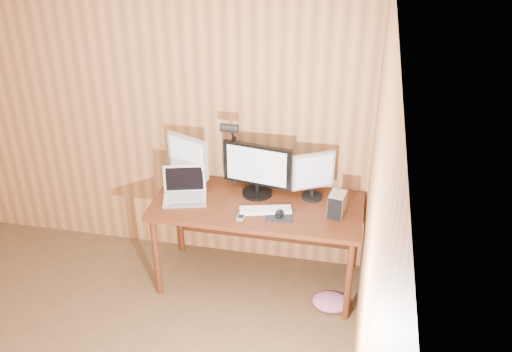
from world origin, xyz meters
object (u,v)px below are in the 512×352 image
(monitor_left, at_px, (188,160))
(monitor_center, at_px, (257,169))
(phone, at_px, (241,217))
(desk, at_px, (259,212))
(desk_lamp, at_px, (232,144))
(mouse, at_px, (279,214))
(monitor_right, at_px, (313,175))
(speaker, at_px, (339,202))
(hard_drive, at_px, (337,204))
(keyboard, at_px, (266,210))
(laptop, at_px, (185,190))

(monitor_left, bearing_deg, monitor_center, 20.00)
(monitor_left, distance_m, phone, 0.68)
(desk, xyz_separation_m, desk_lamp, (-0.25, 0.16, 0.49))
(monitor_left, relative_size, mouse, 3.93)
(monitor_left, height_order, monitor_right, monitor_left)
(speaker, bearing_deg, monitor_right, 152.79)
(monitor_right, height_order, mouse, monitor_right)
(mouse, height_order, phone, mouse)
(desk, distance_m, desk_lamp, 0.58)
(hard_drive, bearing_deg, speaker, 92.19)
(desk_lamp, bearing_deg, speaker, -1.01)
(monitor_center, relative_size, mouse, 4.96)
(speaker, bearing_deg, mouse, -154.67)
(monitor_left, distance_m, speaker, 1.22)
(speaker, bearing_deg, keyboard, -164.29)
(monitor_right, xyz_separation_m, phone, (-0.48, -0.38, -0.20))
(monitor_left, height_order, hard_drive, monitor_left)
(speaker, xyz_separation_m, desk_lamp, (-0.86, 0.17, 0.32))
(monitor_center, distance_m, mouse, 0.41)
(keyboard, bearing_deg, monitor_left, 144.26)
(mouse, bearing_deg, monitor_center, 118.23)
(monitor_left, relative_size, monitor_right, 1.12)
(speaker, bearing_deg, phone, -158.70)
(desk, bearing_deg, phone, -105.88)
(speaker, bearing_deg, monitor_left, 174.74)
(monitor_center, height_order, laptop, monitor_center)
(mouse, bearing_deg, laptop, 160.34)
(monitor_center, xyz_separation_m, desk_lamp, (-0.22, 0.09, 0.15))
(desk, height_order, desk_lamp, desk_lamp)
(desk_lamp, bearing_deg, monitor_left, -159.92)
(keyboard, bearing_deg, monitor_right, 24.96)
(speaker, distance_m, desk_lamp, 0.94)
(mouse, height_order, speaker, speaker)
(desk, relative_size, monitor_center, 2.95)
(monitor_center, distance_m, phone, 0.42)
(laptop, relative_size, phone, 3.78)
(keyboard, bearing_deg, speaker, 1.19)
(monitor_left, bearing_deg, keyboard, 1.70)
(desk, xyz_separation_m, phone, (-0.08, -0.28, 0.13))
(phone, bearing_deg, monitor_center, 83.65)
(monitor_right, height_order, hard_drive, monitor_right)
(desk, bearing_deg, speaker, -0.93)
(keyboard, height_order, mouse, mouse)
(mouse, bearing_deg, speaker, 15.12)
(speaker, bearing_deg, monitor_center, 172.72)
(monitor_center, xyz_separation_m, phone, (-0.05, -0.35, -0.21))
(monitor_center, relative_size, monitor_right, 1.42)
(hard_drive, xyz_separation_m, desk_lamp, (-0.85, 0.26, 0.29))
(monitor_left, distance_m, desk_lamp, 0.38)
(laptop, height_order, hard_drive, laptop)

